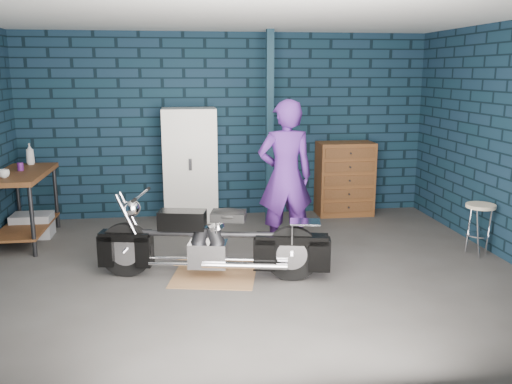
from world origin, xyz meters
TOP-DOWN VIEW (x-y plane):
  - ground at (0.00, 0.00)m, footprint 6.00×6.00m
  - room_walls at (0.00, 0.55)m, footprint 6.02×5.01m
  - support_post at (0.55, 1.95)m, footprint 0.10×0.10m
  - workbench at (-2.68, 1.46)m, footprint 0.60×1.40m
  - drip_mat at (-0.38, -0.13)m, footprint 0.99×0.82m
  - motorcycle at (-0.38, -0.13)m, footprint 2.14×0.97m
  - person at (0.54, 0.69)m, footprint 0.68×0.46m
  - storage_bin at (-2.66, 1.66)m, footprint 0.50×0.36m
  - locker at (-0.57, 2.23)m, footprint 0.76×0.54m
  - tool_chest at (1.75, 2.23)m, footprint 0.83×0.46m
  - shop_stool at (2.78, 0.19)m, footprint 0.35×0.35m
  - cup_a at (-2.77, 1.08)m, footprint 0.14×0.14m
  - mug_purple at (-2.71, 1.56)m, footprint 0.09×0.09m
  - bottle at (-2.71, 2.03)m, footprint 0.12×0.12m

SIDE VIEW (x-z plane):
  - ground at x=0.00m, z-range 0.00..0.00m
  - drip_mat at x=-0.38m, z-range 0.00..0.01m
  - storage_bin at x=-2.66m, z-range 0.00..0.31m
  - shop_stool at x=2.78m, z-range 0.00..0.62m
  - workbench at x=-2.68m, z-range 0.00..0.91m
  - motorcycle at x=-0.38m, z-range 0.00..0.91m
  - tool_chest at x=1.75m, z-range 0.00..1.11m
  - locker at x=-0.57m, z-range 0.00..1.63m
  - person at x=0.54m, z-range 0.00..1.83m
  - cup_a at x=-2.77m, z-range 0.91..1.01m
  - mug_purple at x=-2.71m, z-range 0.91..1.01m
  - bottle at x=-2.71m, z-range 0.91..1.20m
  - support_post at x=0.55m, z-range 0.00..2.70m
  - room_walls at x=0.00m, z-range 0.55..3.26m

